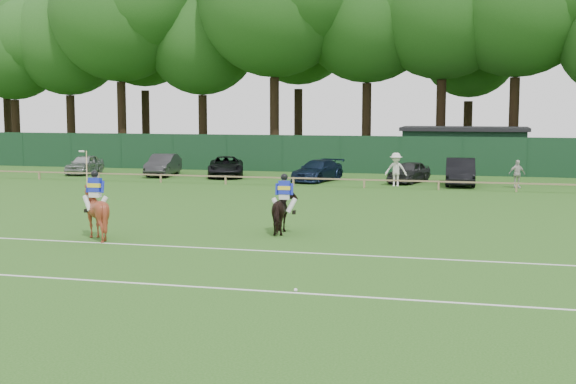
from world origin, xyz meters
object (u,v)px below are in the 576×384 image
(horse_dark, at_px, (284,212))
(utility_shed, at_px, (464,149))
(suv_black, at_px, (226,167))
(estate_black, at_px, (460,172))
(sedan_navy, at_px, (318,171))
(polo_ball, at_px, (296,290))
(sedan_silver, at_px, (85,164))
(horse_chestnut, at_px, (96,213))
(spectator_left, at_px, (396,170))
(spectator_mid, at_px, (517,174))
(hatch_grey, at_px, (409,172))
(sedan_grey, at_px, (163,165))

(horse_dark, bearing_deg, utility_shed, -110.52)
(suv_black, relative_size, estate_black, 1.01)
(sedan_navy, relative_size, polo_ball, 48.20)
(sedan_silver, height_order, suv_black, suv_black)
(horse_chestnut, distance_m, sedan_silver, 25.69)
(sedan_navy, height_order, utility_shed, utility_shed)
(spectator_left, height_order, spectator_mid, spectator_left)
(horse_dark, xyz_separation_m, suv_black, (-8.98, 19.96, -0.12))
(spectator_mid, bearing_deg, horse_dark, -135.76)
(horse_chestnut, bearing_deg, horse_dark, -159.94)
(horse_dark, height_order, hatch_grey, horse_dark)
(suv_black, xyz_separation_m, estate_black, (14.49, -1.38, 0.11))
(sedan_navy, bearing_deg, horse_dark, -66.18)
(spectator_left, xyz_separation_m, polo_ball, (0.37, -25.16, -0.89))
(horse_dark, distance_m, polo_ball, 8.58)
(sedan_grey, relative_size, utility_shed, 0.50)
(hatch_grey, height_order, spectator_left, spectator_left)
(horse_dark, xyz_separation_m, sedan_navy, (-2.81, 18.75, -0.14))
(horse_dark, distance_m, suv_black, 21.89)
(horse_dark, height_order, sedan_navy, horse_dark)
(horse_chestnut, relative_size, spectator_left, 0.96)
(sedan_grey, xyz_separation_m, spectator_mid, (21.73, -2.18, 0.08))
(suv_black, distance_m, sedan_navy, 6.29)
(estate_black, xyz_separation_m, spectator_mid, (3.04, -0.95, 0.02))
(polo_ball, bearing_deg, suv_black, 112.03)
(horse_dark, xyz_separation_m, hatch_grey, (2.56, 19.16, -0.14))
(horse_chestnut, bearing_deg, polo_ball, 142.19)
(polo_ball, bearing_deg, utility_shed, 85.13)
(sedan_silver, relative_size, sedan_navy, 0.86)
(sedan_navy, xyz_separation_m, estate_black, (8.32, -0.17, 0.13))
(horse_chestnut, xyz_separation_m, sedan_silver, (-12.78, 22.28, -0.26))
(horse_dark, xyz_separation_m, spectator_left, (2.04, 16.95, 0.17))
(sedan_grey, bearing_deg, suv_black, -6.54)
(sedan_silver, distance_m, sedan_grey, 5.49)
(utility_shed, bearing_deg, suv_black, -151.93)
(horse_chestnut, relative_size, utility_shed, 0.21)
(sedan_silver, bearing_deg, horse_dark, -52.08)
(estate_black, bearing_deg, suv_black, 172.44)
(estate_black, xyz_separation_m, polo_ball, (-3.10, -26.79, -0.71))
(spectator_mid, bearing_deg, polo_ball, -123.26)
(sedan_silver, xyz_separation_m, sedan_navy, (15.87, -0.91, -0.01))
(horse_chestnut, distance_m, polo_ball, 10.04)
(suv_black, relative_size, spectator_mid, 2.99)
(sedan_grey, xyz_separation_m, hatch_grey, (15.74, -0.65, -0.06))
(spectator_mid, bearing_deg, utility_shed, 87.17)
(suv_black, xyz_separation_m, spectator_mid, (17.53, -2.32, 0.13))
(sedan_navy, height_order, hatch_grey, hatch_grey)
(hatch_grey, relative_size, utility_shed, 0.44)
(horse_dark, xyz_separation_m, polo_ball, (2.41, -8.20, -0.72))
(suv_black, distance_m, spectator_mid, 17.68)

